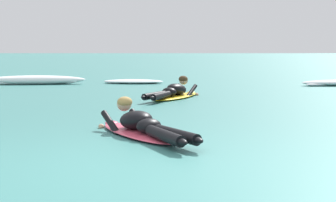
% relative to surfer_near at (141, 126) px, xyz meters
% --- Properties ---
extents(ground_plane, '(120.00, 120.00, 0.00)m').
position_rel_surfer_near_xyz_m(ground_plane, '(-0.02, 8.19, -0.14)').
color(ground_plane, '#387A75').
extents(surfer_near, '(1.55, 2.34, 0.53)m').
position_rel_surfer_near_xyz_m(surfer_near, '(0.00, 0.00, 0.00)').
color(surfer_near, '#E54C66').
rests_on(surfer_near, ground).
extents(surfer_far, '(1.45, 2.42, 0.54)m').
position_rel_surfer_near_xyz_m(surfer_far, '(0.49, 4.94, -0.00)').
color(surfer_far, yellow).
rests_on(surfer_far, ground).
extents(whitewater_mid_right, '(1.94, 0.87, 0.13)m').
position_rel_surfer_near_xyz_m(whitewater_mid_right, '(-0.73, 9.54, -0.08)').
color(whitewater_mid_right, white).
rests_on(whitewater_mid_right, ground).
extents(whitewater_back, '(3.19, 0.89, 0.28)m').
position_rel_surfer_near_xyz_m(whitewater_back, '(-3.79, 9.15, -0.01)').
color(whitewater_back, white).
rests_on(whitewater_back, ground).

